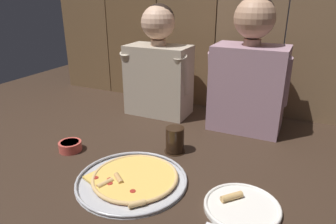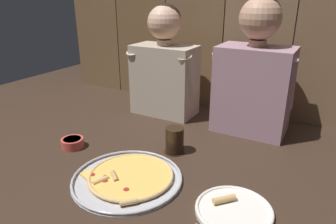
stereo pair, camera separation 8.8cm
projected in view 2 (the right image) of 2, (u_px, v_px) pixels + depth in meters
The scene contains 7 objects.
ground_plane at pixel (158, 160), 1.27m from camera, with size 3.20×3.20×0.00m, color #332319.
pizza_tray at pixel (128, 177), 1.13m from camera, with size 0.41×0.41×0.03m.
dinner_plate at pixel (234, 210), 0.97m from camera, with size 0.25×0.25×0.03m.
drinking_glass at pixel (175, 140), 1.32m from camera, with size 0.09×0.09×0.11m.
dipping_bowl at pixel (72, 142), 1.37m from camera, with size 0.10×0.10×0.04m.
diner_left at pixel (164, 65), 1.67m from camera, with size 0.38×0.21×0.60m.
diner_right at pixel (255, 72), 1.44m from camera, with size 0.38×0.22×0.64m.
Camera 2 is at (0.58, -0.94, 0.65)m, focal length 32.74 mm.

